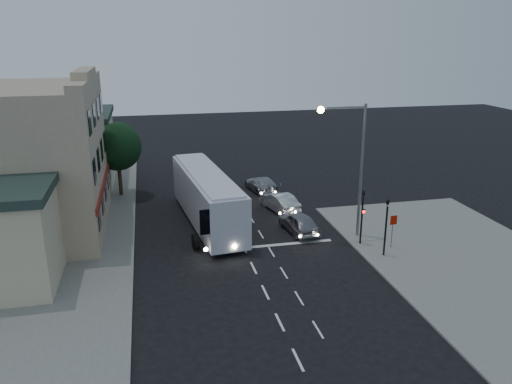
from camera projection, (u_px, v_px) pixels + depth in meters
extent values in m
plane|color=black|center=(250.00, 261.00, 30.69)|extent=(120.00, 120.00, 0.00)
cube|color=slate|center=(478.00, 268.00, 29.63)|extent=(12.00, 24.00, 0.12)
cube|color=slate|center=(48.00, 230.00, 35.44)|extent=(12.00, 50.00, 0.12)
cube|color=silver|center=(298.00, 360.00, 21.39)|extent=(0.12, 1.60, 0.01)
cube|color=silver|center=(280.00, 322.00, 24.18)|extent=(0.12, 1.60, 0.01)
cube|color=silver|center=(265.00, 292.00, 26.97)|extent=(0.12, 1.60, 0.01)
cube|color=silver|center=(254.00, 268.00, 29.76)|extent=(0.12, 1.60, 0.01)
cube|color=silver|center=(244.00, 248.00, 32.55)|extent=(0.12, 1.60, 0.01)
cube|color=silver|center=(236.00, 231.00, 35.34)|extent=(0.12, 1.60, 0.01)
cube|color=silver|center=(229.00, 216.00, 38.13)|extent=(0.12, 1.60, 0.01)
cube|color=silver|center=(223.00, 204.00, 40.92)|extent=(0.12, 1.60, 0.01)
cube|color=silver|center=(217.00, 193.00, 43.71)|extent=(0.12, 1.60, 0.01)
cube|color=silver|center=(213.00, 183.00, 46.50)|extent=(0.12, 1.60, 0.01)
cube|color=silver|center=(318.00, 329.00, 23.58)|extent=(0.10, 1.50, 0.01)
cube|color=silver|center=(299.00, 298.00, 26.37)|extent=(0.10, 1.50, 0.01)
cube|color=silver|center=(284.00, 273.00, 29.16)|extent=(0.10, 1.50, 0.01)
cube|color=silver|center=(271.00, 252.00, 31.95)|extent=(0.10, 1.50, 0.01)
cube|color=silver|center=(261.00, 234.00, 34.74)|extent=(0.10, 1.50, 0.01)
cube|color=silver|center=(252.00, 219.00, 37.53)|extent=(0.10, 1.50, 0.01)
cube|color=silver|center=(244.00, 206.00, 40.32)|extent=(0.10, 1.50, 0.01)
cube|color=silver|center=(237.00, 195.00, 43.11)|extent=(0.10, 1.50, 0.01)
cube|color=silver|center=(232.00, 185.00, 45.90)|extent=(0.10, 1.50, 0.01)
cube|color=silver|center=(226.00, 177.00, 48.69)|extent=(0.10, 1.50, 0.01)
cube|color=silver|center=(274.00, 245.00, 32.96)|extent=(8.00, 0.35, 0.01)
cube|color=silver|center=(207.00, 197.00, 36.13)|extent=(4.04, 12.88, 3.38)
cube|color=silver|center=(206.00, 174.00, 35.60)|extent=(3.57, 12.41, 0.19)
cube|color=black|center=(220.00, 220.00, 30.13)|extent=(2.43, 0.40, 1.58)
cube|color=black|center=(224.00, 185.00, 36.69)|extent=(1.23, 10.49, 0.95)
cube|color=black|center=(187.00, 187.00, 36.14)|extent=(1.23, 10.49, 0.95)
cube|color=red|center=(223.00, 197.00, 37.53)|extent=(0.68, 5.77, 1.48)
cube|color=red|center=(187.00, 200.00, 36.98)|extent=(0.68, 5.77, 1.48)
cylinder|color=black|center=(196.00, 242.00, 32.20)|extent=(0.49, 1.09, 1.05)
cylinder|color=black|center=(236.00, 238.00, 32.74)|extent=(0.49, 1.09, 1.05)
cylinder|color=black|center=(186.00, 206.00, 38.78)|extent=(0.49, 1.09, 1.05)
cylinder|color=black|center=(220.00, 204.00, 39.32)|extent=(0.49, 1.09, 1.05)
cylinder|color=black|center=(185.00, 199.00, 40.44)|extent=(0.49, 1.09, 1.05)
cylinder|color=black|center=(217.00, 197.00, 40.99)|extent=(0.49, 1.09, 1.05)
cylinder|color=#FFF2CC|center=(206.00, 249.00, 30.42)|extent=(0.28, 0.08, 0.27)
cylinder|color=#FFF2CC|center=(235.00, 247.00, 30.79)|extent=(0.28, 0.08, 0.27)
imported|color=gray|center=(299.00, 223.00, 34.89)|extent=(2.24, 4.45, 1.45)
imported|color=silver|center=(280.00, 202.00, 39.20)|extent=(2.47, 4.58, 1.43)
imported|color=#97979E|center=(262.00, 184.00, 43.93)|extent=(2.59, 4.86, 1.34)
cylinder|color=black|center=(362.00, 221.00, 32.48)|extent=(0.12, 0.12, 3.20)
imported|color=black|center=(364.00, 191.00, 31.85)|extent=(0.15, 0.18, 0.90)
cube|color=black|center=(363.00, 212.00, 32.10)|extent=(0.25, 0.12, 0.30)
cube|color=#FF0C0C|center=(364.00, 212.00, 32.03)|extent=(0.16, 0.02, 0.18)
cylinder|color=black|center=(386.00, 231.00, 30.76)|extent=(0.12, 0.12, 3.20)
imported|color=black|center=(388.00, 200.00, 30.14)|extent=(0.18, 0.15, 0.90)
cylinder|color=slate|center=(392.00, 233.00, 32.08)|extent=(0.06, 0.06, 2.00)
cube|color=#A60F00|center=(394.00, 220.00, 31.74)|extent=(0.45, 0.03, 0.60)
cylinder|color=slate|center=(361.00, 172.00, 32.98)|extent=(0.20, 0.20, 9.00)
cylinder|color=slate|center=(343.00, 107.00, 31.37)|extent=(3.00, 0.12, 0.12)
sphere|color=#FFBF59|center=(321.00, 110.00, 31.09)|extent=(0.44, 0.44, 0.44)
cube|color=tan|center=(23.00, 161.00, 33.70)|extent=(10.00, 12.00, 10.00)
cube|color=tan|center=(85.00, 81.00, 33.03)|extent=(1.00, 12.00, 0.50)
cube|color=tan|center=(84.00, 73.00, 32.88)|extent=(1.00, 6.00, 0.50)
cube|color=maroon|center=(104.00, 185.00, 35.34)|extent=(0.15, 12.00, 0.50)
cube|color=black|center=(99.00, 217.00, 31.39)|extent=(0.06, 1.30, 1.50)
cube|color=black|center=(103.00, 202.00, 34.18)|extent=(0.06, 1.30, 1.50)
cube|color=black|center=(105.00, 189.00, 36.98)|extent=(0.06, 1.30, 1.50)
cube|color=black|center=(108.00, 178.00, 39.77)|extent=(0.06, 1.30, 1.50)
cube|color=black|center=(95.00, 171.00, 30.48)|extent=(0.06, 1.30, 1.50)
cube|color=black|center=(98.00, 160.00, 33.27)|extent=(0.06, 1.30, 1.50)
cube|color=black|center=(102.00, 150.00, 36.06)|extent=(0.06, 1.30, 1.50)
cube|color=black|center=(104.00, 142.00, 38.86)|extent=(0.06, 1.30, 1.50)
cube|color=black|center=(90.00, 122.00, 29.57)|extent=(0.06, 1.30, 1.50)
cube|color=black|center=(94.00, 115.00, 32.36)|extent=(0.06, 1.30, 1.50)
cube|color=black|center=(98.00, 108.00, 35.15)|extent=(0.06, 1.30, 1.50)
cube|color=black|center=(101.00, 103.00, 37.94)|extent=(0.06, 1.30, 1.50)
cube|color=beige|center=(61.00, 151.00, 45.57)|extent=(9.00, 9.00, 6.00)
cube|color=#23342E|center=(57.00, 115.00, 44.58)|extent=(9.40, 9.40, 0.50)
cylinder|color=black|center=(120.00, 179.00, 42.50)|extent=(0.32, 0.32, 2.80)
sphere|color=black|center=(117.00, 147.00, 41.65)|extent=(4.00, 4.00, 4.00)
sphere|color=black|center=(119.00, 137.00, 42.03)|extent=(2.60, 2.60, 2.60)
sphere|color=black|center=(113.00, 144.00, 40.90)|extent=(2.40, 2.40, 2.40)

